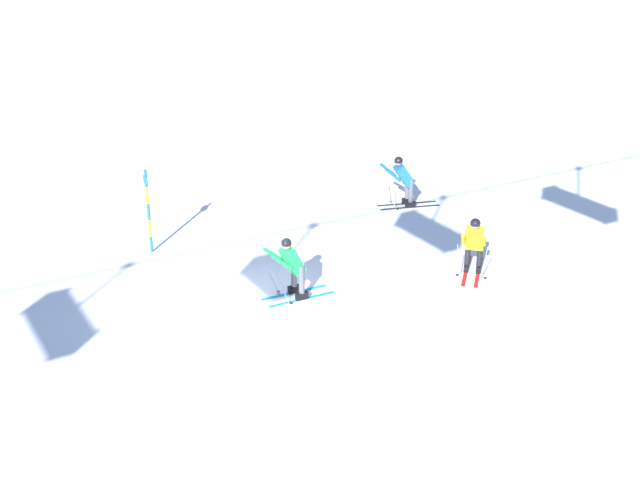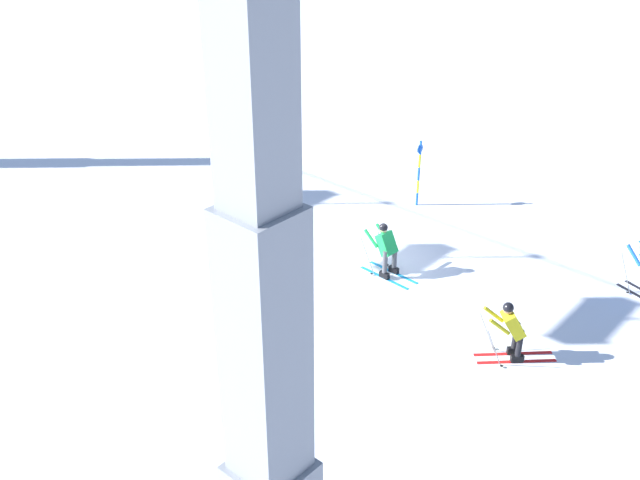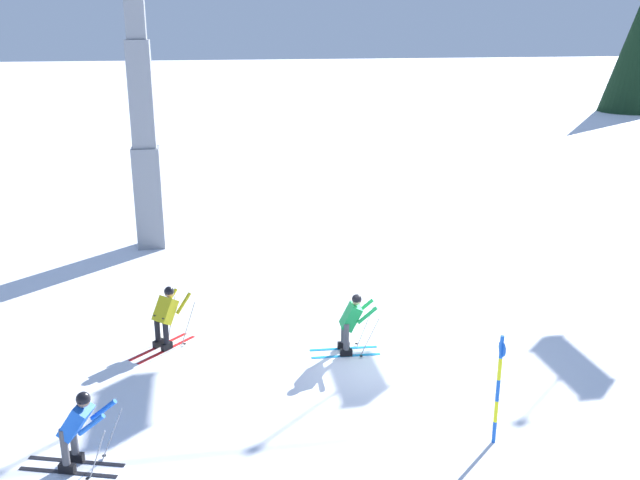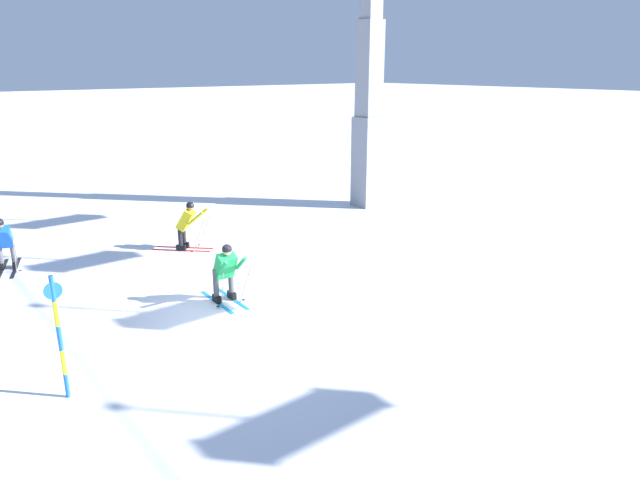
# 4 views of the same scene
# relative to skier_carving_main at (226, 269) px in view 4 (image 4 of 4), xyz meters

# --- Properties ---
(ground_plane) EXTENTS (260.00, 260.00, 0.00)m
(ground_plane) POSITION_rel_skier_carving_main_xyz_m (0.69, -0.29, -0.82)
(ground_plane) COLOR white
(skier_carving_main) EXTENTS (1.62, 0.72, 1.55)m
(skier_carving_main) POSITION_rel_skier_carving_main_xyz_m (0.00, 0.00, 0.00)
(skier_carving_main) COLOR #198CCC
(skier_carving_main) RESTS_ON ground_plane
(lift_tower_near) EXTENTS (0.89, 3.03, 10.78)m
(lift_tower_near) POSITION_rel_skier_carving_main_xyz_m (-5.00, 9.02, 3.62)
(lift_tower_near) COLOR gray
(lift_tower_near) RESTS_ON ground_plane
(trail_marker_pole) EXTENTS (0.07, 0.28, 2.13)m
(trail_marker_pole) POSITION_rel_skier_carving_main_xyz_m (1.80, -4.00, 0.33)
(trail_marker_pole) COLOR blue
(trail_marker_pole) RESTS_ON ground_plane
(skier_distant_uphill) EXTENTS (1.56, 1.57, 1.59)m
(skier_distant_uphill) POSITION_rel_skier_carving_main_xyz_m (-4.21, 1.07, 0.02)
(skier_distant_uphill) COLOR red
(skier_distant_uphill) RESTS_ON ground_plane
(skier_distant_downhill) EXTENTS (1.82, 1.05, 1.63)m
(skier_distant_downhill) POSITION_rel_skier_carving_main_xyz_m (-5.50, -3.52, 0.04)
(skier_distant_downhill) COLOR black
(skier_distant_downhill) RESTS_ON ground_plane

